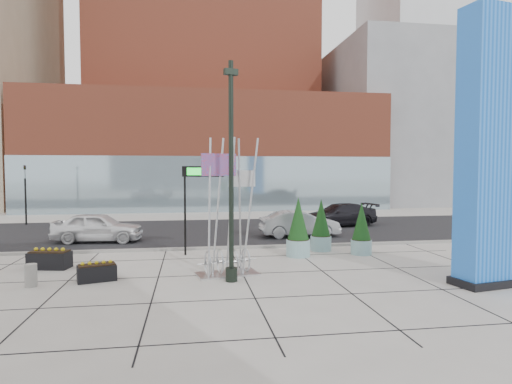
{
  "coord_description": "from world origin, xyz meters",
  "views": [
    {
      "loc": [
        -0.88,
        -16.27,
        3.8
      ],
      "look_at": [
        1.96,
        2.0,
        2.83
      ],
      "focal_mm": 30.0,
      "sensor_mm": 36.0,
      "label": 1
    }
  ],
  "objects": [
    {
      "name": "tower_podium",
      "position": [
        1.0,
        27.0,
        5.5
      ],
      "size": [
        34.0,
        10.0,
        11.0
      ],
      "primitive_type": "cube",
      "color": "#AD4A32",
      "rests_on": "ground"
    },
    {
      "name": "traffic_signal",
      "position": [
        -12.0,
        15.0,
        2.3
      ],
      "size": [
        0.15,
        0.18,
        4.1
      ],
      "color": "black",
      "rests_on": "ground"
    },
    {
      "name": "building_grey_parking",
      "position": [
        26.0,
        32.0,
        9.0
      ],
      "size": [
        20.0,
        18.0,
        18.0
      ],
      "primitive_type": "cube",
      "color": "slate",
      "rests_on": "ground"
    },
    {
      "name": "lamp_post",
      "position": [
        0.5,
        -1.95,
        3.03
      ],
      "size": [
        0.5,
        0.41,
        7.41
      ],
      "rotation": [
        0.0,
        0.0,
        0.24
      ],
      "color": "black",
      "rests_on": "ground"
    },
    {
      "name": "round_planter_east",
      "position": [
        6.71,
        1.8,
        1.1
      ],
      "size": [
        0.93,
        0.93,
        2.32
      ],
      "color": "#85B0B4",
      "rests_on": "ground"
    },
    {
      "name": "concrete_bollard",
      "position": [
        -6.0,
        -1.61,
        0.37
      ],
      "size": [
        0.38,
        0.38,
        0.74
      ],
      "primitive_type": "cylinder",
      "color": "gray",
      "rests_on": "ground"
    },
    {
      "name": "building_pale_office",
      "position": [
        36.0,
        48.0,
        27.5
      ],
      "size": [
        16.0,
        16.0,
        55.0
      ],
      "primitive_type": "cube",
      "color": "#B2B7BC",
      "rests_on": "ground"
    },
    {
      "name": "round_planter_west",
      "position": [
        3.8,
        1.8,
        1.23
      ],
      "size": [
        1.04,
        1.04,
        2.61
      ],
      "color": "#85B0B4",
      "rests_on": "ground"
    },
    {
      "name": "overhead_street_sign",
      "position": [
        -0.42,
        2.8,
        3.39
      ],
      "size": [
        1.81,
        0.77,
        3.95
      ],
      "rotation": [
        0.0,
        0.0,
        -0.34
      ],
      "color": "black",
      "rests_on": "ground"
    },
    {
      "name": "round_planter_mid",
      "position": [
        5.2,
        2.96,
        1.15
      ],
      "size": [
        0.97,
        0.97,
        2.43
      ],
      "color": "#85B0B4",
      "rests_on": "ground"
    },
    {
      "name": "tower_glass_front",
      "position": [
        1.0,
        22.2,
        2.5
      ],
      "size": [
        34.0,
        0.6,
        5.0
      ],
      "primitive_type": "cube",
      "color": "#8CA5B2",
      "rests_on": "ground"
    },
    {
      "name": "ground",
      "position": [
        0.0,
        0.0,
        0.0
      ],
      "size": [
        160.0,
        160.0,
        0.0
      ],
      "primitive_type": "plane",
      "color": "#9E9991",
      "rests_on": "ground"
    },
    {
      "name": "car_white_west",
      "position": [
        -5.64,
        6.96,
        0.78
      ],
      "size": [
        4.71,
        2.24,
        1.56
      ],
      "primitive_type": "imported",
      "rotation": [
        0.0,
        0.0,
        1.48
      ],
      "color": "white",
      "rests_on": "ground"
    },
    {
      "name": "street_asphalt",
      "position": [
        0.0,
        10.0,
        0.01
      ],
      "size": [
        80.0,
        12.0,
        0.02
      ],
      "primitive_type": "cube",
      "color": "black",
      "rests_on": "ground"
    },
    {
      "name": "car_dark_east",
      "position": [
        8.99,
        11.04,
        0.76
      ],
      "size": [
        5.51,
        3.01,
        1.51
      ],
      "primitive_type": "imported",
      "rotation": [
        0.0,
        0.0,
        -1.39
      ],
      "color": "black",
      "rests_on": "ground"
    },
    {
      "name": "car_silver_mid",
      "position": [
        5.23,
        7.07,
        0.73
      ],
      "size": [
        4.48,
        1.64,
        1.47
      ],
      "primitive_type": "imported",
      "rotation": [
        0.0,
        0.0,
        1.59
      ],
      "color": "#A8AAAF",
      "rests_on": "ground"
    },
    {
      "name": "blue_pylon",
      "position": [
        9.0,
        -3.65,
        4.33
      ],
      "size": [
        2.86,
        1.66,
        8.96
      ],
      "rotation": [
        0.0,
        0.0,
        0.18
      ],
      "color": "blue",
      "rests_on": "ground"
    },
    {
      "name": "box_planter_north",
      "position": [
        -6.22,
        1.0,
        0.37
      ],
      "size": [
        1.6,
        1.03,
        0.81
      ],
      "rotation": [
        0.0,
        0.0,
        -0.21
      ],
      "color": "black",
      "rests_on": "ground"
    },
    {
      "name": "curb_edge",
      "position": [
        0.0,
        4.0,
        0.06
      ],
      "size": [
        80.0,
        0.3,
        0.12
      ],
      "primitive_type": "cube",
      "color": "gray",
      "rests_on": "ground"
    },
    {
      "name": "public_art_sculpture",
      "position": [
        0.46,
        -1.0,
        1.3
      ],
      "size": [
        2.35,
        1.5,
        4.96
      ],
      "rotation": [
        0.0,
        0.0,
        0.2
      ],
      "color": "silver",
      "rests_on": "ground"
    },
    {
      "name": "box_planter_south",
      "position": [
        -4.04,
        -1.2,
        0.32
      ],
      "size": [
        1.38,
        0.97,
        0.69
      ],
      "rotation": [
        0.0,
        0.0,
        0.3
      ],
      "color": "black",
      "rests_on": "ground"
    }
  ]
}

